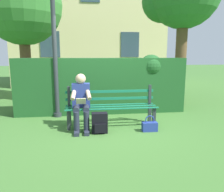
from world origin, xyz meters
TOP-DOWN VIEW (x-y plane):
  - ground at (0.00, 0.00)m, footprint 60.00×60.00m
  - park_bench at (0.00, -0.07)m, footprint 2.02×0.48m
  - person_seated at (0.66, 0.10)m, footprint 0.44×0.73m
  - hedge_backdrop at (0.08, -1.31)m, footprint 4.54×0.77m
  - building_facade at (0.18, -7.61)m, footprint 7.66×2.81m
  - backpack at (0.30, 0.42)m, footprint 0.32×0.25m
  - handbag at (-0.75, 0.46)m, footprint 0.32×0.15m
  - tree_far at (2.63, -3.27)m, footprint 2.72×2.59m
  - lamp_post at (1.28, -0.95)m, footprint 0.31×0.31m

SIDE VIEW (x-z plane):
  - ground at x=0.00m, z-range 0.00..0.00m
  - handbag at x=-0.75m, z-range -0.06..0.28m
  - backpack at x=0.30m, z-range 0.00..0.42m
  - park_bench at x=0.00m, z-range -0.01..0.88m
  - person_seated at x=0.66m, z-range 0.04..1.22m
  - hedge_backdrop at x=0.08m, z-range -0.01..1.58m
  - lamp_post at x=1.28m, z-range 0.50..4.31m
  - tree_far at x=2.63m, z-range 0.87..5.35m
  - building_facade at x=0.18m, z-range 0.00..7.40m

